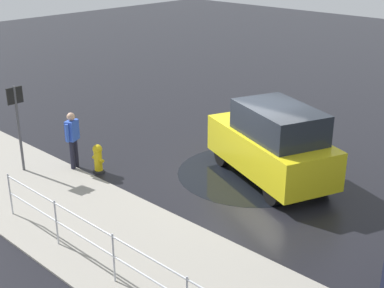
{
  "coord_description": "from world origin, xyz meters",
  "views": [
    {
      "loc": [
        -7.98,
        10.19,
        6.04
      ],
      "look_at": [
        1.01,
        0.71,
        0.9
      ],
      "focal_mm": 50.0,
      "sensor_mm": 36.0,
      "label": 1
    }
  ],
  "objects_px": {
    "fire_hydrant": "(98,159)",
    "moving_hatchback": "(273,143)",
    "sign_post": "(17,116)",
    "pedestrian": "(73,136)"
  },
  "relations": [
    {
      "from": "fire_hydrant",
      "to": "moving_hatchback",
      "type": "bearing_deg",
      "value": -142.13
    },
    {
      "from": "moving_hatchback",
      "to": "sign_post",
      "type": "distance_m",
      "value": 6.71
    },
    {
      "from": "pedestrian",
      "to": "sign_post",
      "type": "xyz_separation_m",
      "value": [
        0.87,
        1.07,
        0.62
      ]
    },
    {
      "from": "moving_hatchback",
      "to": "fire_hydrant",
      "type": "distance_m",
      "value": 4.68
    },
    {
      "from": "moving_hatchback",
      "to": "pedestrian",
      "type": "xyz_separation_m",
      "value": [
        4.33,
        3.15,
        -0.07
      ]
    },
    {
      "from": "moving_hatchback",
      "to": "pedestrian",
      "type": "bearing_deg",
      "value": 36.06
    },
    {
      "from": "moving_hatchback",
      "to": "fire_hydrant",
      "type": "height_order",
      "value": "moving_hatchback"
    },
    {
      "from": "pedestrian",
      "to": "sign_post",
      "type": "distance_m",
      "value": 1.51
    },
    {
      "from": "pedestrian",
      "to": "sign_post",
      "type": "bearing_deg",
      "value": 50.98
    },
    {
      "from": "fire_hydrant",
      "to": "pedestrian",
      "type": "height_order",
      "value": "pedestrian"
    }
  ]
}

